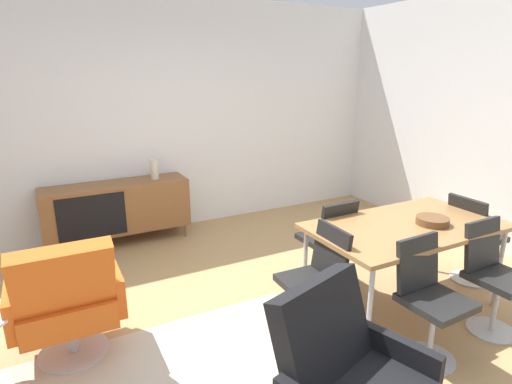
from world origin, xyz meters
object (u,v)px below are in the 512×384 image
object	(u,v)px
dining_chair_far_end	(472,235)
dining_chair_near_window	(317,278)
sideboard	(117,207)
dining_table	(406,229)
dining_chair_front_right	(493,273)
dining_chair_front_left	(429,295)
vase_cobalt	(154,169)
dining_chair_back_left	(329,239)
lounge_chair_red	(67,299)
armchair_black_shell	(349,383)
wooden_bowl_on_table	(432,221)

from	to	relation	value
dining_chair_far_end	dining_chair_near_window	size ratio (longest dim) A/B	1.00
dining_chair_far_end	sideboard	bearing A→B (deg)	137.83
dining_table	dining_chair_front_right	world-z (taller)	dining_chair_front_right
dining_chair_front_left	dining_chair_near_window	bearing A→B (deg)	133.93
sideboard	dining_chair_front_right	bearing A→B (deg)	-54.00
vase_cobalt	dining_chair_front_right	world-z (taller)	vase_cobalt
dining_chair_back_left	lounge_chair_red	size ratio (longest dim) A/B	0.90
sideboard	armchair_black_shell	size ratio (longest dim) A/B	1.69
dining_chair_far_end	dining_chair_front_right	bearing A→B (deg)	-133.95
dining_chair_front_left	lounge_chair_red	bearing A→B (deg)	153.26
sideboard	armchair_black_shell	xyz separation A→B (m)	(0.50, -3.46, 0.03)
dining_chair_front_right	dining_chair_front_left	world-z (taller)	same
dining_table	dining_chair_far_end	size ratio (longest dim) A/B	1.87
dining_chair_back_left	armchair_black_shell	bearing A→B (deg)	-124.32
dining_chair_near_window	armchair_black_shell	world-z (taller)	armchair_black_shell
dining_table	armchair_black_shell	xyz separation A→B (m)	(-1.38, -0.95, -0.23)
dining_chair_front_right	lounge_chair_red	bearing A→B (deg)	159.09
dining_table	lounge_chair_red	world-z (taller)	lounge_chair_red
dining_chair_back_left	lounge_chair_red	distance (m)	2.20
sideboard	vase_cobalt	xyz separation A→B (m)	(0.46, 0.00, 0.40)
sideboard	vase_cobalt	size ratio (longest dim) A/B	6.97
dining_table	armchair_black_shell	bearing A→B (deg)	-145.45
dining_chair_front_right	dining_chair_front_left	bearing A→B (deg)	-180.00
dining_table	dining_chair_far_end	distance (m)	0.92
dining_chair_back_left	dining_chair_front_right	bearing A→B (deg)	-58.00
dining_chair_front_left	dining_table	bearing A→B (deg)	57.80
dining_chair_front_right	dining_chair_back_left	bearing A→B (deg)	122.00
dining_chair_far_end	armchair_black_shell	size ratio (longest dim) A/B	0.90
sideboard	dining_chair_far_end	xyz separation A→B (m)	(2.77, -2.51, 0.03)
sideboard	dining_chair_far_end	size ratio (longest dim) A/B	1.87
vase_cobalt	dining_chair_far_end	bearing A→B (deg)	-47.38
lounge_chair_red	armchair_black_shell	distance (m)	1.90
wooden_bowl_on_table	dining_chair_back_left	xyz separation A→B (m)	(-0.53, 0.66, -0.30)
wooden_bowl_on_table	dining_chair_back_left	world-z (taller)	dining_chair_back_left
dining_chair_far_end	dining_chair_back_left	size ratio (longest dim) A/B	1.00
vase_cobalt	wooden_bowl_on_table	bearing A→B (deg)	-58.42
dining_table	wooden_bowl_on_table	bearing A→B (deg)	-27.93
sideboard	dining_chair_far_end	world-z (taller)	dining_chair_far_end
dining_chair_near_window	dining_chair_front_right	size ratio (longest dim) A/B	1.00
vase_cobalt	sideboard	bearing A→B (deg)	-179.76
vase_cobalt	dining_chair_front_right	xyz separation A→B (m)	(1.77, -3.07, -0.37)
dining_chair_back_left	armchair_black_shell	world-z (taller)	armchair_black_shell
dining_chair_front_left	wooden_bowl_on_table	bearing A→B (deg)	40.80
dining_chair_near_window	dining_chair_back_left	distance (m)	0.78
wooden_bowl_on_table	sideboard	bearing A→B (deg)	128.36
sideboard	dining_chair_near_window	size ratio (longest dim) A/B	1.87
vase_cobalt	armchair_black_shell	world-z (taller)	vase_cobalt
wooden_bowl_on_table	dining_chair_far_end	bearing A→B (deg)	7.88
vase_cobalt	armchair_black_shell	xyz separation A→B (m)	(0.04, -3.46, -0.37)
vase_cobalt	dining_table	distance (m)	2.88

